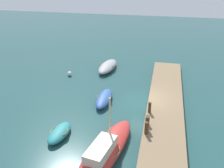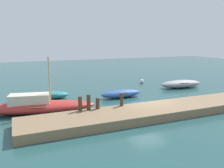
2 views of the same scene
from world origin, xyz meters
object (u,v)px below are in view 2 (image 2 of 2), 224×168
(mooring_post_west, at_px, (80,104))
(mooring_post_mid_west, at_px, (89,102))
(marker_buoy, at_px, (142,81))
(mooring_post_east, at_px, (122,99))
(dinghy_teal, at_px, (52,95))
(sailboat_red, at_px, (38,106))
(motorboat_grey, at_px, (181,84))
(mooring_post_mid_east, at_px, (98,103))
(rowboat_blue, at_px, (121,93))

(mooring_post_west, xyz_separation_m, mooring_post_mid_west, (0.56, 0.00, 0.03))
(mooring_post_west, height_order, marker_buoy, mooring_post_west)
(mooring_post_mid_west, bearing_deg, mooring_post_east, 0.00)
(mooring_post_west, relative_size, marker_buoy, 1.89)
(dinghy_teal, height_order, marker_buoy, dinghy_teal)
(dinghy_teal, height_order, sailboat_red, sailboat_red)
(sailboat_red, bearing_deg, marker_buoy, 40.55)
(mooring_post_mid_west, height_order, mooring_post_east, mooring_post_mid_west)
(motorboat_grey, bearing_deg, mooring_post_east, -144.88)
(dinghy_teal, relative_size, mooring_post_mid_west, 2.84)
(marker_buoy, bearing_deg, dinghy_teal, -163.37)
(dinghy_teal, bearing_deg, mooring_post_east, -53.88)
(mooring_post_mid_east, bearing_deg, motorboat_grey, 26.07)
(sailboat_red, relative_size, motorboat_grey, 1.70)
(sailboat_red, height_order, marker_buoy, sailboat_red)
(mooring_post_east, bearing_deg, mooring_post_mid_east, 180.00)
(dinghy_teal, distance_m, mooring_post_mid_east, 6.30)
(dinghy_teal, xyz_separation_m, mooring_post_east, (3.69, -5.96, 0.67))
(motorboat_grey, bearing_deg, dinghy_teal, -177.13)
(dinghy_teal, relative_size, mooring_post_east, 3.21)
(mooring_post_east, bearing_deg, sailboat_red, 155.74)
(mooring_post_west, bearing_deg, motorboat_grey, 23.90)
(mooring_post_mid_east, bearing_deg, mooring_post_west, 180.00)
(sailboat_red, bearing_deg, motorboat_grey, 23.31)
(sailboat_red, relative_size, mooring_post_mid_west, 7.98)
(mooring_post_mid_west, bearing_deg, dinghy_teal, 102.86)
(dinghy_teal, distance_m, motorboat_grey, 13.12)
(mooring_post_east, bearing_deg, mooring_post_west, 180.00)
(mooring_post_mid_west, relative_size, mooring_post_mid_east, 1.40)
(rowboat_blue, xyz_separation_m, mooring_post_west, (-4.76, -4.07, 0.66))
(motorboat_grey, xyz_separation_m, mooring_post_west, (-12.31, -5.45, 0.60))
(motorboat_grey, height_order, mooring_post_mid_east, mooring_post_mid_east)
(motorboat_grey, distance_m, mooring_post_mid_west, 12.97)
(marker_buoy, bearing_deg, mooring_post_mid_east, -133.29)
(dinghy_teal, relative_size, mooring_post_west, 3.05)
(mooring_post_mid_east, bearing_deg, mooring_post_mid_west, 180.00)
(mooring_post_west, bearing_deg, marker_buoy, 43.07)
(rowboat_blue, distance_m, mooring_post_east, 4.52)
(dinghy_teal, relative_size, motorboat_grey, 0.61)
(rowboat_blue, relative_size, mooring_post_east, 4.20)
(mooring_post_mid_west, bearing_deg, sailboat_red, 140.97)
(motorboat_grey, relative_size, mooring_post_mid_west, 4.69)
(sailboat_red, xyz_separation_m, mooring_post_west, (2.35, -2.36, 0.50))
(dinghy_teal, height_order, motorboat_grey, motorboat_grey)
(rowboat_blue, relative_size, mooring_post_mid_east, 5.20)
(dinghy_teal, distance_m, mooring_post_east, 7.04)
(rowboat_blue, height_order, motorboat_grey, motorboat_grey)
(sailboat_red, distance_m, motorboat_grey, 14.98)
(mooring_post_west, bearing_deg, mooring_post_mid_west, 0.00)
(motorboat_grey, relative_size, mooring_post_west, 5.04)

